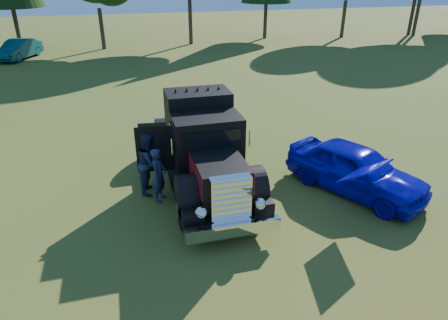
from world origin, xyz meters
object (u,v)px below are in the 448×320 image
Objects in this scene: distant_teal_car at (18,49)px; diamond_t_truck at (204,151)px; spectator_near at (159,175)px; spectator_far at (150,163)px; hotrod_coupe at (356,169)px.

diamond_t_truck is at bearing -45.48° from distant_teal_car.
spectator_far reaches higher than spectator_near.
spectator_far is at bearing 46.11° from spectator_near.
distant_teal_car is (-8.02, 23.76, -0.25)m from spectator_far.
spectator_near is 0.38× the size of distant_teal_car.
spectator_far is at bearing -49.00° from distant_teal_car.
diamond_t_truck is 25.85m from distant_teal_car.
diamond_t_truck is 1.76m from spectator_far.
hotrod_coupe is at bearing -18.35° from diamond_t_truck.
distant_teal_car is (-8.23, 24.42, -0.12)m from spectator_near.
distant_teal_car is at bearing 47.50° from spectator_near.
diamond_t_truck reaches higher than distant_teal_car.
distant_teal_car is at bearing 112.18° from diamond_t_truck.
distant_teal_car is at bearing 119.40° from hotrod_coupe.
diamond_t_truck reaches higher than hotrod_coupe.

